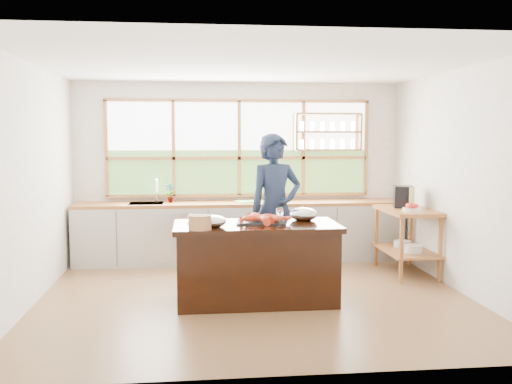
{
  "coord_description": "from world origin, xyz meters",
  "views": [
    {
      "loc": [
        -0.69,
        -6.53,
        1.88
      ],
      "look_at": [
        0.03,
        0.15,
        1.23
      ],
      "focal_mm": 40.0,
      "sensor_mm": 36.0,
      "label": 1
    }
  ],
  "objects": [
    {
      "name": "lobster_pile",
      "position": [
        0.09,
        -0.17,
        0.96
      ],
      "size": [
        0.52,
        0.48,
        0.08
      ],
      "color": "#E85929",
      "rests_on": "slate_board"
    },
    {
      "name": "cook",
      "position": [
        0.33,
        0.59,
        0.96
      ],
      "size": [
        0.8,
        0.64,
        1.92
      ],
      "primitive_type": "imported",
      "rotation": [
        0.0,
        0.0,
        0.29
      ],
      "color": "#18223A",
      "rests_on": "ground_plane"
    },
    {
      "name": "wine_bottle",
      "position": [
        2.24,
        0.88,
        1.05
      ],
      "size": [
        0.08,
        0.08,
        0.29
      ],
      "primitive_type": "cylinder",
      "rotation": [
        0.0,
        0.0,
        0.04
      ],
      "color": "#A8C668",
      "rests_on": "right_shelf_unit"
    },
    {
      "name": "parchment_roll",
      "position": [
        -0.71,
        -0.01,
        0.94
      ],
      "size": [
        0.14,
        0.31,
        0.08
      ],
      "primitive_type": "cylinder",
      "rotation": [
        1.57,
        0.0,
        0.21
      ],
      "color": "silver",
      "rests_on": "island"
    },
    {
      "name": "wicker_basket",
      "position": [
        -0.64,
        -0.54,
        0.98
      ],
      "size": [
        0.24,
        0.24,
        0.15
      ],
      "primitive_type": "cylinder",
      "color": "#BA7A4C",
      "rests_on": "island"
    },
    {
      "name": "wine_glass",
      "position": [
        0.22,
        -0.49,
        1.06
      ],
      "size": [
        0.08,
        0.08,
        0.22
      ],
      "color": "white",
      "rests_on": "island"
    },
    {
      "name": "espresso_machine",
      "position": [
        2.19,
        1.06,
        1.05
      ],
      "size": [
        0.32,
        0.33,
        0.3
      ],
      "primitive_type": "cube",
      "rotation": [
        0.0,
        0.0,
        -0.25
      ],
      "color": "black",
      "rests_on": "right_shelf_unit"
    },
    {
      "name": "fruit_bowl",
      "position": [
        2.14,
        0.61,
        0.94
      ],
      "size": [
        0.24,
        0.24,
        0.11
      ],
      "color": "silver",
      "rests_on": "right_shelf_unit"
    },
    {
      "name": "mixing_bowl_left",
      "position": [
        -0.49,
        -0.37,
        0.96
      ],
      "size": [
        0.28,
        0.28,
        0.14
      ],
      "primitive_type": "ellipsoid",
      "color": "#B6B9BD",
      "rests_on": "island"
    },
    {
      "name": "mixing_bowl_right",
      "position": [
        0.58,
        0.01,
        0.97
      ],
      "size": [
        0.33,
        0.33,
        0.16
      ],
      "primitive_type": "ellipsoid",
      "color": "#B6B9BD",
      "rests_on": "island"
    },
    {
      "name": "potted_plant",
      "position": [
        -1.05,
        2.0,
        1.05
      ],
      "size": [
        0.16,
        0.11,
        0.3
      ],
      "primitive_type": "imported",
      "rotation": [
        0.0,
        0.0,
        0.02
      ],
      "color": "slate",
      "rests_on": "back_counter"
    },
    {
      "name": "right_shelf_unit",
      "position": [
        2.19,
        0.89,
        0.6
      ],
      "size": [
        0.62,
        1.1,
        0.9
      ],
      "color": "#A56E2E",
      "rests_on": "ground_plane"
    },
    {
      "name": "back_counter",
      "position": [
        -0.02,
        1.94,
        0.45
      ],
      "size": [
        4.9,
        0.63,
        0.9
      ],
      "color": "#ADA9A2",
      "rests_on": "ground_plane"
    },
    {
      "name": "room_shell",
      "position": [
        0.02,
        0.51,
        1.75
      ],
      "size": [
        5.02,
        4.52,
        2.71
      ],
      "color": "white",
      "rests_on": "ground_plane"
    },
    {
      "name": "ground_plane",
      "position": [
        0.0,
        0.0,
        0.0
      ],
      "size": [
        5.0,
        5.0,
        0.0
      ],
      "primitive_type": "plane",
      "color": "brown"
    },
    {
      "name": "slate_board",
      "position": [
        0.06,
        -0.14,
        0.91
      ],
      "size": [
        0.59,
        0.46,
        0.02
      ],
      "primitive_type": "cube",
      "rotation": [
        0.0,
        0.0,
        -0.12
      ],
      "color": "black",
      "rests_on": "island"
    },
    {
      "name": "cutting_board",
      "position": [
        0.13,
        1.94,
        0.91
      ],
      "size": [
        0.46,
        0.38,
        0.01
      ],
      "primitive_type": "cube",
      "rotation": [
        0.0,
        0.0,
        0.22
      ],
      "color": "#71C54D",
      "rests_on": "back_counter"
    },
    {
      "name": "island",
      "position": [
        0.0,
        -0.2,
        0.45
      ],
      "size": [
        1.85,
        0.9,
        0.9
      ],
      "color": "black",
      "rests_on": "ground_plane"
    }
  ]
}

